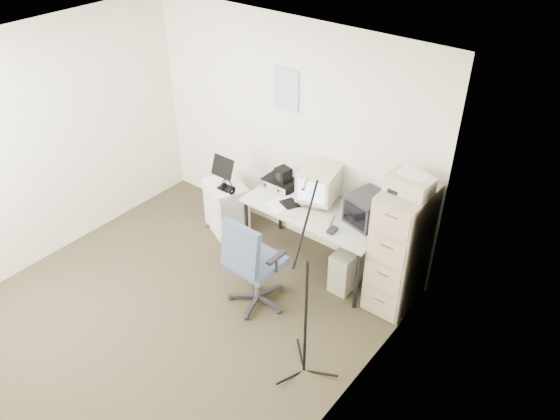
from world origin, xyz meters
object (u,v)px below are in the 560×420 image
Objects in this scene: desk at (315,237)px; office_chair at (256,261)px; filing_cabinet at (400,249)px; side_cart at (226,207)px.

office_chair is at bearing -97.92° from desk.
office_chair is (-1.06, -0.85, -0.13)m from filing_cabinet.
filing_cabinet is 2.16× the size of side_cart.
desk is 1.44× the size of office_chair.
side_cart is at bearing -176.04° from desk.
filing_cabinet is at bearing 27.94° from side_cart.
desk is 1.21m from side_cart.
desk is (-0.95, -0.03, -0.29)m from filing_cabinet.
filing_cabinet reaches higher than desk.
desk reaches higher than side_cart.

